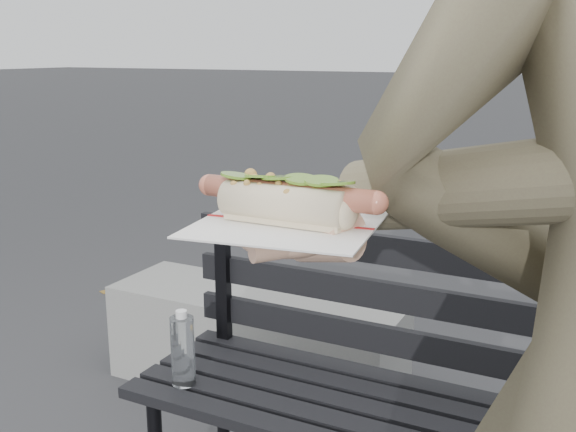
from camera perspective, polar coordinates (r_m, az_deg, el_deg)
park_bench at (r=1.79m, az=10.89°, el=-14.10°), size 1.50×0.44×0.88m
concrete_block at (r=2.79m, az=-2.79°, el=-10.56°), size 1.20×0.40×0.40m
held_hotdog at (r=0.73m, az=16.19°, el=2.05°), size 0.62×0.32×0.20m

